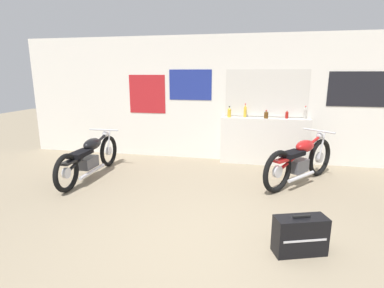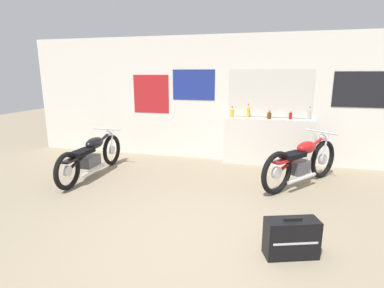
{
  "view_description": "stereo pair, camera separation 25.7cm",
  "coord_description": "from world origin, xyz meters",
  "px_view_note": "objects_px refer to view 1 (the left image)",
  "views": [
    {
      "loc": [
        0.53,
        -3.07,
        1.96
      ],
      "look_at": [
        -0.55,
        2.18,
        0.7
      ],
      "focal_mm": 28.0,
      "sensor_mm": 36.0,
      "label": 1
    },
    {
      "loc": [
        0.78,
        -3.01,
        1.96
      ],
      "look_at": [
        -0.55,
        2.18,
        0.7
      ],
      "focal_mm": 28.0,
      "sensor_mm": 36.0,
      "label": 2
    }
  ],
  "objects_px": {
    "bottle_center": "(266,115)",
    "hard_case_black": "(300,235)",
    "bottle_right_center": "(287,115)",
    "motorcycle_red": "(301,160)",
    "bottle_rightmost": "(305,113)",
    "bottle_left_center": "(245,111)",
    "bottle_leftmost": "(229,112)",
    "motorcycle_black": "(90,157)"
  },
  "relations": [
    {
      "from": "bottle_leftmost",
      "to": "motorcycle_red",
      "type": "height_order",
      "value": "bottle_leftmost"
    },
    {
      "from": "bottle_right_center",
      "to": "motorcycle_red",
      "type": "relative_size",
      "value": 0.11
    },
    {
      "from": "bottle_leftmost",
      "to": "motorcycle_black",
      "type": "distance_m",
      "value": 3.05
    },
    {
      "from": "hard_case_black",
      "to": "bottle_leftmost",
      "type": "bearing_deg",
      "value": 107.76
    },
    {
      "from": "bottle_left_center",
      "to": "bottle_center",
      "type": "distance_m",
      "value": 0.46
    },
    {
      "from": "bottle_rightmost",
      "to": "hard_case_black",
      "type": "distance_m",
      "value": 3.64
    },
    {
      "from": "bottle_right_center",
      "to": "motorcycle_red",
      "type": "bearing_deg",
      "value": -81.6
    },
    {
      "from": "bottle_center",
      "to": "bottle_left_center",
      "type": "bearing_deg",
      "value": 169.25
    },
    {
      "from": "bottle_center",
      "to": "hard_case_black",
      "type": "distance_m",
      "value": 3.53
    },
    {
      "from": "motorcycle_red",
      "to": "bottle_center",
      "type": "bearing_deg",
      "value": 119.04
    },
    {
      "from": "bottle_center",
      "to": "bottle_rightmost",
      "type": "distance_m",
      "value": 0.81
    },
    {
      "from": "bottle_right_center",
      "to": "motorcycle_black",
      "type": "distance_m",
      "value": 4.14
    },
    {
      "from": "bottle_rightmost",
      "to": "hard_case_black",
      "type": "height_order",
      "value": "bottle_rightmost"
    },
    {
      "from": "motorcycle_red",
      "to": "bottle_left_center",
      "type": "bearing_deg",
      "value": 131.88
    },
    {
      "from": "bottle_leftmost",
      "to": "bottle_right_center",
      "type": "relative_size",
      "value": 1.3
    },
    {
      "from": "bottle_center",
      "to": "motorcycle_black",
      "type": "height_order",
      "value": "bottle_center"
    },
    {
      "from": "bottle_left_center",
      "to": "bottle_rightmost",
      "type": "relative_size",
      "value": 1.09
    },
    {
      "from": "bottle_center",
      "to": "hard_case_black",
      "type": "bearing_deg",
      "value": -84.91
    },
    {
      "from": "bottle_leftmost",
      "to": "hard_case_black",
      "type": "bearing_deg",
      "value": -72.24
    },
    {
      "from": "motorcycle_black",
      "to": "bottle_rightmost",
      "type": "bearing_deg",
      "value": 21.83
    },
    {
      "from": "bottle_center",
      "to": "motorcycle_red",
      "type": "height_order",
      "value": "bottle_center"
    },
    {
      "from": "bottle_leftmost",
      "to": "bottle_rightmost",
      "type": "distance_m",
      "value": 1.6
    },
    {
      "from": "motorcycle_black",
      "to": "hard_case_black",
      "type": "relative_size",
      "value": 3.51
    },
    {
      "from": "bottle_left_center",
      "to": "bottle_rightmost",
      "type": "distance_m",
      "value": 1.25
    },
    {
      "from": "bottle_rightmost",
      "to": "motorcycle_black",
      "type": "distance_m",
      "value": 4.49
    },
    {
      "from": "bottle_center",
      "to": "hard_case_black",
      "type": "relative_size",
      "value": 0.29
    },
    {
      "from": "bottle_rightmost",
      "to": "motorcycle_red",
      "type": "relative_size",
      "value": 0.16
    },
    {
      "from": "bottle_center",
      "to": "motorcycle_black",
      "type": "distance_m",
      "value": 3.72
    },
    {
      "from": "motorcycle_red",
      "to": "motorcycle_black",
      "type": "distance_m",
      "value": 3.94
    },
    {
      "from": "bottle_left_center",
      "to": "bottle_leftmost",
      "type": "bearing_deg",
      "value": -167.81
    },
    {
      "from": "bottle_leftmost",
      "to": "bottle_center",
      "type": "bearing_deg",
      "value": -0.85
    },
    {
      "from": "bottle_leftmost",
      "to": "bottle_rightmost",
      "type": "relative_size",
      "value": 0.88
    },
    {
      "from": "motorcycle_red",
      "to": "hard_case_black",
      "type": "relative_size",
      "value": 2.73
    },
    {
      "from": "bottle_leftmost",
      "to": "bottle_left_center",
      "type": "relative_size",
      "value": 0.81
    },
    {
      "from": "bottle_left_center",
      "to": "motorcycle_red",
      "type": "distance_m",
      "value": 1.74
    },
    {
      "from": "motorcycle_black",
      "to": "hard_case_black",
      "type": "bearing_deg",
      "value": -27.02
    },
    {
      "from": "bottle_leftmost",
      "to": "bottle_rightmost",
      "type": "bearing_deg",
      "value": 2.74
    },
    {
      "from": "bottle_center",
      "to": "bottle_leftmost",
      "type": "bearing_deg",
      "value": 179.15
    },
    {
      "from": "motorcycle_red",
      "to": "hard_case_black",
      "type": "distance_m",
      "value": 2.34
    },
    {
      "from": "motorcycle_red",
      "to": "motorcycle_black",
      "type": "height_order",
      "value": "motorcycle_red"
    },
    {
      "from": "bottle_right_center",
      "to": "hard_case_black",
      "type": "distance_m",
      "value": 3.59
    },
    {
      "from": "bottle_center",
      "to": "bottle_rightmost",
      "type": "height_order",
      "value": "bottle_rightmost"
    }
  ]
}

